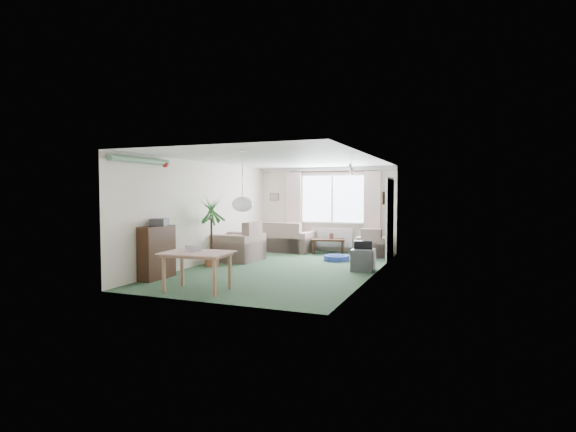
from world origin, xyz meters
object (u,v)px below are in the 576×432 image
at_px(sofa, 284,237).
at_px(houseplant, 211,231).
at_px(pet_bed, 337,258).
at_px(armchair_corner, 374,242).
at_px(tv_cube, 363,260).
at_px(bookshelf, 157,252).
at_px(coffee_table, 328,246).
at_px(dining_table, 197,272).
at_px(armchair_left, 238,241).

xyz_separation_m(sofa, houseplant, (-0.55, -3.02, 0.38)).
bearing_deg(pet_bed, sofa, 148.37).
xyz_separation_m(armchair_corner, tv_cube, (0.22, -2.33, -0.14)).
distance_m(bookshelf, tv_cube, 4.27).
distance_m(coffee_table, houseplant, 3.60).
relative_size(sofa, dining_table, 1.62).
bearing_deg(coffee_table, houseplant, -121.63).
xyz_separation_m(bookshelf, dining_table, (1.33, -0.62, -0.19)).
height_order(houseplant, tv_cube, houseplant).
bearing_deg(sofa, armchair_left, 81.47).
distance_m(sofa, tv_cube, 3.67).
xyz_separation_m(armchair_left, tv_cube, (3.20, -0.32, -0.25)).
bearing_deg(pet_bed, armchair_left, -159.02).
bearing_deg(armchair_corner, sofa, -0.13).
bearing_deg(coffee_table, pet_bed, -63.87).
height_order(armchair_left, pet_bed, armchair_left).
relative_size(bookshelf, tv_cube, 2.02).
relative_size(tv_cube, pet_bed, 0.82).
relative_size(armchair_corner, houseplant, 0.52).
xyz_separation_m(armchair_left, dining_table, (0.99, -3.32, -0.16)).
xyz_separation_m(sofa, bookshelf, (-0.74, -4.73, 0.10)).
height_order(armchair_corner, armchair_left, armchair_left).
distance_m(armchair_corner, dining_table, 5.68).
distance_m(sofa, coffee_table, 1.33).
xyz_separation_m(armchair_corner, coffee_table, (-1.26, 0.02, -0.17)).
bearing_deg(bookshelf, tv_cube, 33.18).
distance_m(dining_table, pet_bed, 4.39).
height_order(armchair_corner, pet_bed, armchair_corner).
height_order(coffee_table, dining_table, dining_table).
height_order(armchair_left, bookshelf, bookshelf).
xyz_separation_m(armchair_corner, pet_bed, (-0.69, -1.13, -0.31)).
distance_m(coffee_table, pet_bed, 1.30).
distance_m(bookshelf, houseplant, 1.74).
xyz_separation_m(armchair_left, pet_bed, (2.28, 0.88, -0.42)).
relative_size(armchair_left, coffee_table, 1.19).
xyz_separation_m(sofa, coffee_table, (1.31, 0.00, -0.22)).
height_order(sofa, tv_cube, sofa).
relative_size(sofa, tv_cube, 3.27).
distance_m(tv_cube, pet_bed, 1.52).
bearing_deg(tv_cube, houseplant, -171.57).
height_order(armchair_left, tv_cube, armchair_left).
height_order(dining_table, tv_cube, dining_table).
bearing_deg(tv_cube, dining_table, -129.32).
bearing_deg(armchair_corner, dining_table, 69.95).
distance_m(armchair_corner, tv_cube, 2.35).
bearing_deg(dining_table, pet_bed, 72.83).
bearing_deg(armchair_corner, armchair_left, 34.46).
height_order(sofa, bookshelf, bookshelf).
relative_size(armchair_left, bookshelf, 1.04).
bearing_deg(bookshelf, sofa, 80.49).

